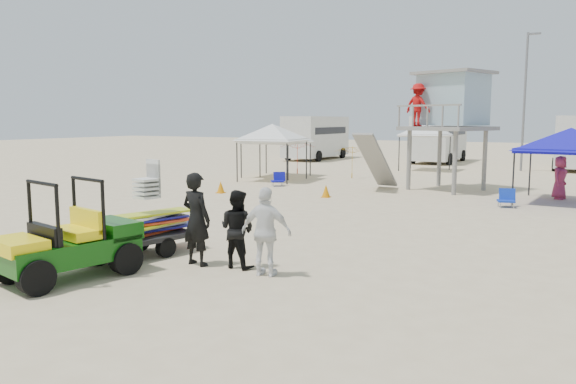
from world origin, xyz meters
The scene contains 20 objects.
ground centered at (0.00, 0.00, 0.00)m, with size 140.00×140.00×0.00m, color beige.
utility_cart centered at (-1.78, -1.61, 0.88)m, with size 1.73×2.68×1.88m.
surf_trailer centered at (-1.77, 0.73, 0.77)m, with size 1.48×2.24×1.88m.
man_left centered at (-0.26, 0.43, 0.98)m, with size 0.71×0.47×1.95m, color black.
man_mid centered at (0.59, 0.68, 0.81)m, with size 0.78×0.61×1.61m, color black.
man_right centered at (1.44, 0.43, 0.87)m, with size 1.02×0.43×1.74m, color white.
lifeguard_tower centered at (1.19, 15.80, 3.68)m, with size 3.96×3.96×4.94m.
canopy_blue centered at (6.07, 13.87, 2.59)m, with size 3.52×3.52×3.14m.
canopy_white_a centered at (-7.24, 15.38, 2.66)m, with size 3.10×3.10×3.21m.
canopy_white_b centered at (-8.01, 17.07, 2.51)m, with size 3.02×3.02×3.06m.
canopy_white_c centered at (-2.11, 24.58, 2.76)m, with size 2.56×2.56×3.30m.
umbrella_a centered at (-7.73, 18.93, 0.92)m, with size 2.00×2.04×1.84m, color red.
umbrella_b centered at (-4.12, 18.23, 0.85)m, with size 1.85×1.88×1.70m, color #CF9412.
cone_near centered at (-2.27, 11.07, 0.25)m, with size 0.34×0.34×0.50m, color orange.
cone_far centered at (-6.64, 10.13, 0.25)m, with size 0.34×0.34×0.50m, color orange.
beach_chair_a centered at (-5.82, 13.51, 0.31)m, with size 0.74×0.84×0.64m.
beach_chair_b centered at (4.27, 11.93, 0.31)m, with size 0.67×0.73×0.64m.
rv_far_left centered at (-12.00, 29.99, 1.80)m, with size 2.64×6.80×3.25m.
rv_mid_left centered at (-3.00, 31.49, 1.80)m, with size 2.65×6.50×3.25m.
light_pole_left centered at (3.00, 27.00, 4.00)m, with size 0.14×0.14×8.00m, color slate.
Camera 1 is at (6.98, -8.69, 3.03)m, focal length 35.00 mm.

